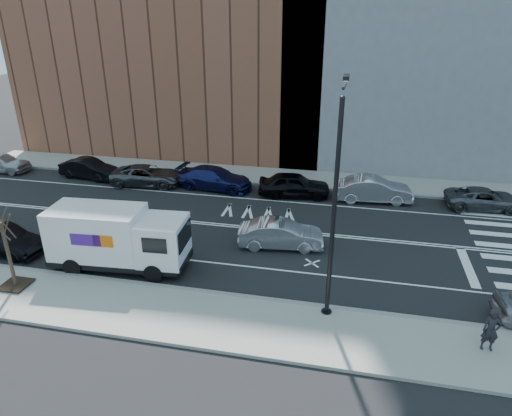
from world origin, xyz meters
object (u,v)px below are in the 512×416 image
at_px(far_parked_a, 1,162).
at_px(driving_sedan, 281,234).
at_px(fedex_van, 117,238).
at_px(far_parked_b, 89,169).
at_px(pedestrian, 491,330).

height_order(far_parked_a, driving_sedan, far_parked_a).
bearing_deg(driving_sedan, fedex_van, 109.26).
height_order(fedex_van, far_parked_b, fedex_van).
relative_size(far_parked_b, driving_sedan, 0.99).
height_order(far_parked_a, pedestrian, pedestrian).
xyz_separation_m(fedex_van, far_parked_b, (-8.43, 11.42, -0.87)).
relative_size(fedex_van, far_parked_a, 1.52).
bearing_deg(far_parked_a, pedestrian, -114.17).
height_order(fedex_van, pedestrian, fedex_van).
distance_m(far_parked_a, far_parked_b, 7.52).
xyz_separation_m(far_parked_a, driving_sedan, (23.36, -7.61, -0.03)).
distance_m(fedex_van, far_parked_a, 19.58).
height_order(fedex_van, far_parked_a, fedex_van).
xyz_separation_m(far_parked_b, driving_sedan, (15.84, -7.71, 0.01)).
bearing_deg(driving_sedan, pedestrian, -133.91).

